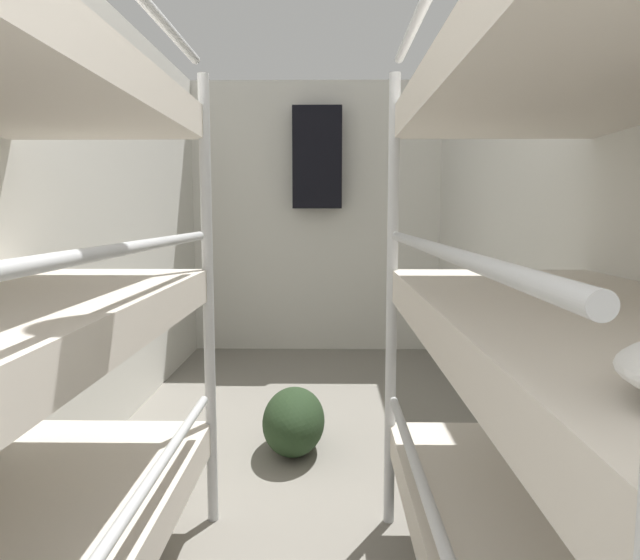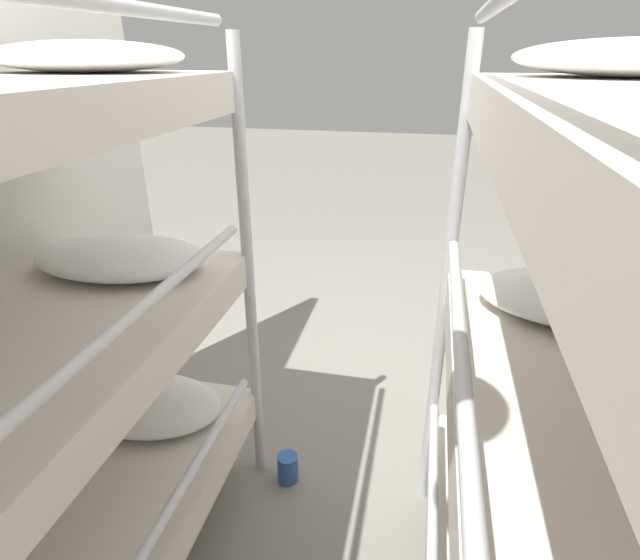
% 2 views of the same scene
% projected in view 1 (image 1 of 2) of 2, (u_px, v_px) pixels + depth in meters
% --- Properties ---
extents(wall_left, '(0.06, 5.59, 2.48)m').
position_uv_depth(wall_left, '(44.00, 223.00, 2.57)').
color(wall_left, silver).
rests_on(wall_left, ground_plane).
extents(wall_right, '(0.06, 5.59, 2.48)m').
position_uv_depth(wall_right, '(566.00, 224.00, 2.53)').
color(wall_right, silver).
rests_on(wall_right, ground_plane).
extents(wall_back, '(2.40, 0.06, 2.48)m').
position_uv_depth(wall_back, '(317.00, 218.00, 5.30)').
color(wall_back, silver).
rests_on(wall_back, ground_plane).
extents(bunk_stack_right_near, '(0.79, 1.90, 1.85)m').
position_uv_depth(bunk_stack_right_near, '(612.00, 338.00, 1.27)').
color(bunk_stack_right_near, silver).
rests_on(bunk_stack_right_near, ground_plane).
extents(duffel_bag, '(0.33, 0.57, 0.33)m').
position_uv_depth(duffel_bag, '(294.00, 421.00, 3.08)').
color(duffel_bag, '#23381E').
rests_on(duffel_bag, ground_plane).
extents(hanging_coat, '(0.44, 0.12, 0.90)m').
position_uv_depth(hanging_coat, '(317.00, 158.00, 5.09)').
color(hanging_coat, black).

